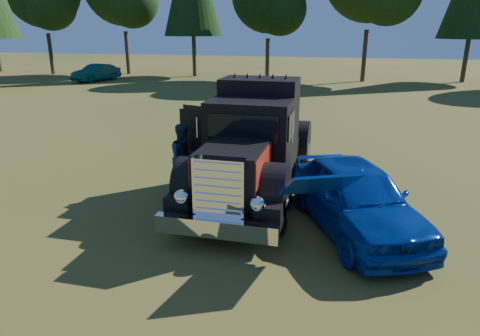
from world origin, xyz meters
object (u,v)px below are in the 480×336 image
hotrod_coupe (355,197)px  distant_teal_car (96,73)px  diamond_t_truck (252,148)px  spectator_far (185,159)px  spectator_near (208,157)px

hotrod_coupe → distant_teal_car: size_ratio=1.16×
diamond_t_truck → distant_teal_car: bearing=129.7°
distant_teal_car → hotrod_coupe: bearing=-30.7°
diamond_t_truck → distant_teal_car: size_ratio=1.70×
diamond_t_truck → hotrod_coupe: size_ratio=1.46×
hotrod_coupe → spectator_far: spectator_far is taller
spectator_far → diamond_t_truck: bearing=-36.7°
hotrod_coupe → distant_teal_car: hotrod_coupe is taller
spectator_far → distant_teal_car: (-16.44, 22.28, -0.25)m
spectator_far → spectator_near: bearing=16.2°
diamond_t_truck → distant_teal_car: 28.58m
spectator_far → distant_teal_car: spectator_far is taller
diamond_t_truck → spectator_near: 1.55m
distant_teal_car → spectator_near: bearing=-34.2°
hotrod_coupe → spectator_far: 4.63m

